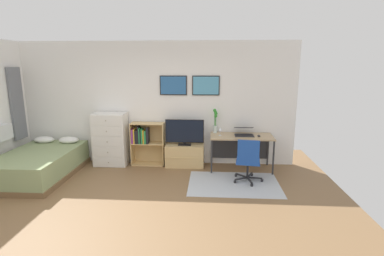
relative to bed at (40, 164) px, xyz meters
The scene contains 14 objects.
ground_plane 2.61m from the bed, 32.14° to the right, with size 7.20×7.20×0.00m, color brown.
wall_back_with_posters 2.68m from the bed, 25.39° to the left, with size 6.12×0.09×2.70m.
area_rug 3.88m from the bed, ahead, with size 1.70×1.20×0.01m, color #B2B7BC.
bed is the anchor object (origin of this frame).
dresser 1.47m from the bed, 32.68° to the left, with size 0.71×0.46×1.17m.
bookshelf 2.15m from the bed, 23.20° to the left, with size 0.73×0.30×0.95m.
tv_stand 2.96m from the bed, 15.45° to the left, with size 0.83×0.41×0.49m.
television 3.00m from the bed, 15.03° to the left, with size 0.83×0.16×0.56m.
desk 4.15m from the bed, 10.46° to the left, with size 1.31×0.64×0.74m.
office_chair 4.13m from the bed, ahead, with size 0.57×0.58×0.86m.
laptop 4.22m from the bed, 10.22° to the left, with size 0.40×0.43×0.17m.
computer_mouse 4.48m from the bed, ahead, with size 0.06×0.10×0.03m, color #262628.
bamboo_vase 3.70m from the bed, 14.39° to the left, with size 0.10×0.09×0.53m.
wine_glass 3.72m from the bed, 10.14° to the left, with size 0.07×0.07×0.18m.
Camera 1 is at (1.21, -3.99, 2.22)m, focal length 27.44 mm.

